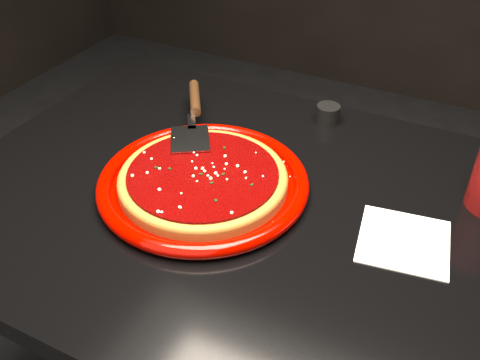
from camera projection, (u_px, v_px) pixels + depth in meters
name	position (u px, v px, depth m)	size (l,w,h in m)	color
table	(266.00, 337.00, 1.17)	(1.20, 0.80, 0.75)	black
plate	(203.00, 182.00, 0.97)	(0.39, 0.39, 0.03)	#840300
pizza_crust	(203.00, 180.00, 0.97)	(0.31, 0.31, 0.02)	brown
pizza_crust_rim	(203.00, 177.00, 0.97)	(0.31, 0.31, 0.02)	brown
pizza_sauce	(203.00, 175.00, 0.96)	(0.27, 0.27, 0.01)	#610101
parmesan_dusting	(203.00, 171.00, 0.96)	(0.26, 0.26, 0.01)	beige
basil_flecks	(203.00, 172.00, 0.96)	(0.24, 0.24, 0.00)	black
pizza_server	(194.00, 115.00, 1.10)	(0.09, 0.32, 0.02)	silver
napkin_a	(404.00, 241.00, 0.87)	(0.14, 0.14, 0.00)	silver
ramekin	(328.00, 114.00, 1.16)	(0.05, 0.05, 0.04)	black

